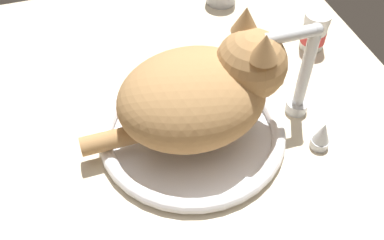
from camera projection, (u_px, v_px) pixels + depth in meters
countertop at (206, 148)px, 77.00cm from camera, size 107.91×81.85×3.00cm
sink_basin at (192, 131)px, 76.14cm from camera, size 32.45×32.45×2.44cm
faucet at (299, 81)px, 75.02cm from camera, size 20.80×11.31×19.32cm
cat at (206, 91)px, 69.80cm from camera, size 20.12×34.66×19.60cm
pill_bottle at (314, 32)px, 90.54cm from camera, size 5.26×5.26×8.02cm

